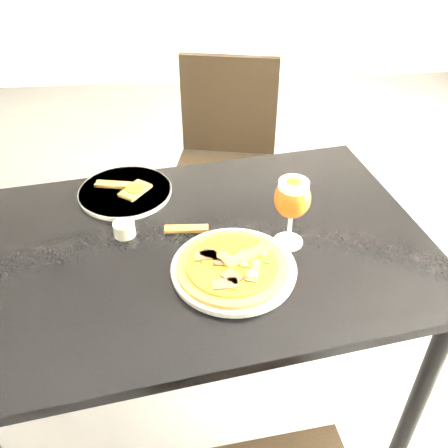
{
  "coord_description": "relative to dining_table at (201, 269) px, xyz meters",
  "views": [
    {
      "loc": [
        -0.26,
        -1.02,
        1.59
      ],
      "look_at": [
        -0.17,
        -0.04,
        0.83
      ],
      "focal_mm": 40.0,
      "sensor_mm": 36.0,
      "label": 1
    }
  ],
  "objects": [
    {
      "name": "crust_scraps",
      "position": [
        -0.2,
        0.25,
        0.11
      ],
      "size": [
        0.17,
        0.12,
        0.01
      ],
      "rotation": [
        0.0,
        0.0,
        0.24
      ],
      "color": "#9C5125",
      "rests_on": "plate_second"
    },
    {
      "name": "chair_far",
      "position": [
        0.15,
        0.82,
        -0.15
      ],
      "size": [
        0.5,
        0.5,
        0.92
      ],
      "rotation": [
        0.0,
        0.0,
        -0.22
      ],
      "color": "black",
      "rests_on": "ground"
    },
    {
      "name": "dining_table",
      "position": [
        0.0,
        0.0,
        0.0
      ],
      "size": [
        1.31,
        0.97,
        0.75
      ],
      "rotation": [
        0.0,
        0.0,
        0.15
      ],
      "color": "black",
      "rests_on": "ground"
    },
    {
      "name": "ground",
      "position": [
        0.23,
        0.02,
        -0.66
      ],
      "size": [
        6.0,
        6.0,
        0.0
      ],
      "primitive_type": "plane",
      "color": "#5B5B5D",
      "rests_on": "ground"
    },
    {
      "name": "pizza",
      "position": [
        0.07,
        -0.12,
        0.12
      ],
      "size": [
        0.27,
        0.27,
        0.03
      ],
      "rotation": [
        0.0,
        0.0,
        0.18
      ],
      "color": "#9C5125",
      "rests_on": "plate_main"
    },
    {
      "name": "loose_crust",
      "position": [
        -0.03,
        0.06,
        0.09
      ],
      "size": [
        0.12,
        0.03,
        0.01
      ],
      "primitive_type": "cube",
      "rotation": [
        0.0,
        0.0,
        -0.06
      ],
      "color": "#9C5125",
      "rests_on": "dining_table"
    },
    {
      "name": "sauce_cup",
      "position": [
        -0.2,
        0.06,
        0.11
      ],
      "size": [
        0.06,
        0.06,
        0.04
      ],
      "color": "#B5B6A3",
      "rests_on": "dining_table"
    },
    {
      "name": "beer_glass",
      "position": [
        0.23,
        -0.02,
        0.23
      ],
      "size": [
        0.09,
        0.09,
        0.19
      ],
      "color": "#B7BCC1",
      "rests_on": "dining_table"
    },
    {
      "name": "plate_second",
      "position": [
        -0.21,
        0.25,
        0.1
      ],
      "size": [
        0.35,
        0.35,
        0.01
      ],
      "primitive_type": "cylinder",
      "rotation": [
        0.0,
        0.0,
        0.36
      ],
      "color": "silver",
      "rests_on": "dining_table"
    },
    {
      "name": "plate_main",
      "position": [
        0.08,
        -0.12,
        0.1
      ],
      "size": [
        0.35,
        0.35,
        0.02
      ],
      "primitive_type": "cylinder",
      "rotation": [
        0.0,
        0.0,
        0.17
      ],
      "color": "silver",
      "rests_on": "dining_table"
    }
  ]
}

